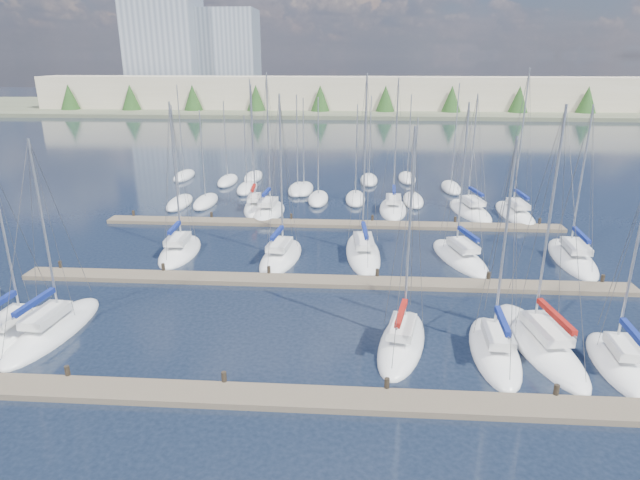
# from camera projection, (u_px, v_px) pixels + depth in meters

# --- Properties ---
(ground) EXTENTS (400.00, 400.00, 0.00)m
(ground) POSITION_uv_depth(u_px,v_px,m) (341.00, 166.00, 80.12)
(ground) COLOR #192132
(ground) RESTS_ON ground
(dock_near) EXTENTS (44.00, 1.93, 1.10)m
(dock_near) POSITION_uv_depth(u_px,v_px,m) (303.00, 398.00, 25.39)
(dock_near) COLOR #6B5E4C
(dock_near) RESTS_ON ground
(dock_mid) EXTENTS (44.00, 1.93, 1.10)m
(dock_mid) POSITION_uv_depth(u_px,v_px,m) (322.00, 281.00, 38.59)
(dock_mid) COLOR #6B5E4C
(dock_mid) RESTS_ON ground
(dock_far) EXTENTS (44.00, 1.93, 1.10)m
(dock_far) POSITION_uv_depth(u_px,v_px,m) (331.00, 224.00, 51.79)
(dock_far) COLOR #6B5E4C
(dock_far) RESTS_ON ground
(sailboat_n) EXTENTS (2.92, 7.67, 13.65)m
(sailboat_n) POSITION_uv_depth(u_px,v_px,m) (255.00, 207.00, 57.36)
(sailboat_n) COLOR white
(sailboat_n) RESTS_ON ground
(sailboat_l) EXTENTS (4.92, 9.07, 13.05)m
(sailboat_l) POSITION_uv_depth(u_px,v_px,m) (460.00, 257.00, 43.11)
(sailboat_l) COLOR white
(sailboat_l) RESTS_ON ground
(sailboat_d) EXTENTS (4.08, 8.21, 12.97)m
(sailboat_d) POSITION_uv_depth(u_px,v_px,m) (402.00, 342.00, 30.29)
(sailboat_d) COLOR white
(sailboat_d) RESTS_ON ground
(sailboat_o) EXTENTS (3.34, 8.10, 14.83)m
(sailboat_o) POSITION_uv_depth(u_px,v_px,m) (269.00, 212.00, 55.68)
(sailboat_o) COLOR white
(sailboat_o) RESTS_ON ground
(sailboat_e) EXTENTS (2.97, 7.95, 12.57)m
(sailboat_e) POSITION_uv_depth(u_px,v_px,m) (494.00, 350.00, 29.46)
(sailboat_e) COLOR white
(sailboat_e) RESTS_ON ground
(sailboat_p) EXTENTS (3.23, 8.58, 14.26)m
(sailboat_p) POSITION_uv_depth(u_px,v_px,m) (393.00, 209.00, 56.83)
(sailboat_p) COLOR white
(sailboat_p) RESTS_ON ground
(sailboat_k) EXTENTS (3.37, 10.26, 15.09)m
(sailboat_k) POSITION_uv_depth(u_px,v_px,m) (363.00, 252.00, 44.15)
(sailboat_k) COLOR white
(sailboat_k) RESTS_ON ground
(sailboat_m) EXTENTS (3.55, 9.53, 12.90)m
(sailboat_m) POSITION_uv_depth(u_px,v_px,m) (572.00, 258.00, 42.95)
(sailboat_m) COLOR white
(sailboat_m) RESTS_ON ground
(sailboat_f) EXTENTS (4.14, 10.25, 14.03)m
(sailboat_f) POSITION_uv_depth(u_px,v_px,m) (539.00, 343.00, 30.25)
(sailboat_f) COLOR white
(sailboat_f) RESTS_ON ground
(sailboat_g) EXTENTS (2.74, 6.80, 11.48)m
(sailboat_g) POSITION_uv_depth(u_px,v_px,m) (618.00, 363.00, 28.21)
(sailboat_g) COLOR white
(sailboat_g) RESTS_ON ground
(sailboat_q) EXTENTS (4.66, 9.30, 12.78)m
(sailboat_q) POSITION_uv_depth(u_px,v_px,m) (470.00, 211.00, 56.08)
(sailboat_q) COLOR white
(sailboat_q) RESTS_ON ground
(sailboat_h) EXTENTS (3.27, 7.80, 12.98)m
(sailboat_h) POSITION_uv_depth(u_px,v_px,m) (180.00, 251.00, 44.49)
(sailboat_h) COLOR white
(sailboat_h) RESTS_ON ground
(sailboat_b) EXTENTS (3.44, 8.97, 12.11)m
(sailboat_b) POSITION_uv_depth(u_px,v_px,m) (53.00, 330.00, 31.69)
(sailboat_b) COLOR white
(sailboat_b) RESTS_ON ground
(sailboat_j) EXTENTS (3.77, 8.40, 13.66)m
(sailboat_j) POSITION_uv_depth(u_px,v_px,m) (281.00, 257.00, 43.25)
(sailboat_j) COLOR white
(sailboat_j) RESTS_ON ground
(sailboat_r) EXTENTS (3.30, 9.59, 15.24)m
(sailboat_r) POSITION_uv_depth(u_px,v_px,m) (515.00, 214.00, 55.03)
(sailboat_r) COLOR white
(sailboat_r) RESTS_ON ground
(sailboat_a) EXTENTS (2.68, 7.64, 11.02)m
(sailboat_a) POSITION_uv_depth(u_px,v_px,m) (16.00, 332.00, 31.38)
(sailboat_a) COLOR white
(sailboat_a) RESTS_ON ground
(distant_boats) EXTENTS (36.93, 20.75, 13.30)m
(distant_boats) POSITION_uv_depth(u_px,v_px,m) (301.00, 188.00, 64.99)
(distant_boats) COLOR #9EA0A5
(distant_boats) RESTS_ON ground
(shoreline) EXTENTS (400.00, 60.00, 38.00)m
(shoreline) POSITION_uv_depth(u_px,v_px,m) (307.00, 84.00, 163.21)
(shoreline) COLOR #666B51
(shoreline) RESTS_ON ground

